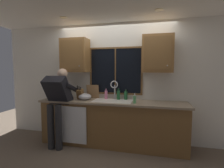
{
  "coord_description": "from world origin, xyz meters",
  "views": [
    {
      "loc": [
        0.81,
        -3.6,
        1.57
      ],
      "look_at": [
        0.0,
        -0.3,
        1.27
      ],
      "focal_mm": 27.12,
      "sensor_mm": 36.0,
      "label": 1
    }
  ],
  "objects_px": {
    "cutting_board": "(93,91)",
    "knife_block": "(80,94)",
    "person_standing": "(58,99)",
    "bottle_green_glass": "(126,95)",
    "bottle_amber_small": "(118,95)",
    "bottle_tall_clear": "(106,94)",
    "soap_dispenser": "(135,99)",
    "mixing_bowl": "(85,97)"
  },
  "relations": [
    {
      "from": "cutting_board",
      "to": "knife_block",
      "type": "bearing_deg",
      "value": -132.78
    },
    {
      "from": "person_standing",
      "to": "bottle_green_glass",
      "type": "xyz_separation_m",
      "value": [
        1.28,
        0.53,
        0.04
      ]
    },
    {
      "from": "cutting_board",
      "to": "bottle_amber_small",
      "type": "bearing_deg",
      "value": -3.89
    },
    {
      "from": "bottle_tall_clear",
      "to": "bottle_amber_small",
      "type": "height_order",
      "value": "bottle_amber_small"
    },
    {
      "from": "person_standing",
      "to": "knife_block",
      "type": "xyz_separation_m",
      "value": [
        0.34,
        0.32,
        0.06
      ]
    },
    {
      "from": "knife_block",
      "to": "bottle_amber_small",
      "type": "bearing_deg",
      "value": 12.65
    },
    {
      "from": "knife_block",
      "to": "soap_dispenser",
      "type": "relative_size",
      "value": 1.65
    },
    {
      "from": "knife_block",
      "to": "soap_dispenser",
      "type": "bearing_deg",
      "value": -6.15
    },
    {
      "from": "soap_dispenser",
      "to": "bottle_amber_small",
      "type": "xyz_separation_m",
      "value": [
        -0.38,
        0.3,
        0.03
      ]
    },
    {
      "from": "person_standing",
      "to": "soap_dispenser",
      "type": "bearing_deg",
      "value": 7.48
    },
    {
      "from": "cutting_board",
      "to": "bottle_amber_small",
      "type": "distance_m",
      "value": 0.59
    },
    {
      "from": "bottle_amber_small",
      "to": "mixing_bowl",
      "type": "bearing_deg",
      "value": -165.61
    },
    {
      "from": "knife_block",
      "to": "mixing_bowl",
      "type": "height_order",
      "value": "knife_block"
    },
    {
      "from": "mixing_bowl",
      "to": "bottle_tall_clear",
      "type": "height_order",
      "value": "bottle_tall_clear"
    },
    {
      "from": "knife_block",
      "to": "bottle_amber_small",
      "type": "distance_m",
      "value": 0.81
    },
    {
      "from": "mixing_bowl",
      "to": "bottle_green_glass",
      "type": "relative_size",
      "value": 1.25
    },
    {
      "from": "person_standing",
      "to": "bottle_tall_clear",
      "type": "distance_m",
      "value": 1.0
    },
    {
      "from": "person_standing",
      "to": "bottle_tall_clear",
      "type": "height_order",
      "value": "person_standing"
    },
    {
      "from": "mixing_bowl",
      "to": "soap_dispenser",
      "type": "xyz_separation_m",
      "value": [
        1.06,
        -0.13,
        0.01
      ]
    },
    {
      "from": "bottle_tall_clear",
      "to": "knife_block",
      "type": "bearing_deg",
      "value": -159.72
    },
    {
      "from": "knife_block",
      "to": "bottle_green_glass",
      "type": "height_order",
      "value": "knife_block"
    },
    {
      "from": "cutting_board",
      "to": "bottle_green_glass",
      "type": "xyz_separation_m",
      "value": [
        0.74,
        -0.01,
        -0.06
      ]
    },
    {
      "from": "bottle_green_glass",
      "to": "bottle_amber_small",
      "type": "relative_size",
      "value": 0.9
    },
    {
      "from": "soap_dispenser",
      "to": "bottle_amber_small",
      "type": "height_order",
      "value": "bottle_amber_small"
    },
    {
      "from": "soap_dispenser",
      "to": "bottle_amber_small",
      "type": "relative_size",
      "value": 0.79
    },
    {
      "from": "bottle_green_glass",
      "to": "bottle_tall_clear",
      "type": "height_order",
      "value": "bottle_tall_clear"
    },
    {
      "from": "cutting_board",
      "to": "soap_dispenser",
      "type": "relative_size",
      "value": 1.56
    },
    {
      "from": "soap_dispenser",
      "to": "bottle_green_glass",
      "type": "relative_size",
      "value": 0.88
    },
    {
      "from": "mixing_bowl",
      "to": "bottle_green_glass",
      "type": "distance_m",
      "value": 0.87
    },
    {
      "from": "knife_block",
      "to": "mixing_bowl",
      "type": "bearing_deg",
      "value": 0.7
    },
    {
      "from": "person_standing",
      "to": "bottle_green_glass",
      "type": "relative_size",
      "value": 7.14
    },
    {
      "from": "bottle_green_glass",
      "to": "knife_block",
      "type": "bearing_deg",
      "value": -167.42
    },
    {
      "from": "mixing_bowl",
      "to": "bottle_green_glass",
      "type": "height_order",
      "value": "bottle_green_glass"
    },
    {
      "from": "knife_block",
      "to": "bottle_tall_clear",
      "type": "height_order",
      "value": "knife_block"
    },
    {
      "from": "knife_block",
      "to": "cutting_board",
      "type": "bearing_deg",
      "value": 47.22
    },
    {
      "from": "person_standing",
      "to": "bottle_green_glass",
      "type": "distance_m",
      "value": 1.39
    },
    {
      "from": "person_standing",
      "to": "mixing_bowl",
      "type": "height_order",
      "value": "person_standing"
    },
    {
      "from": "bottle_tall_clear",
      "to": "bottle_amber_small",
      "type": "bearing_deg",
      "value": -2.73
    },
    {
      "from": "knife_block",
      "to": "mixing_bowl",
      "type": "relative_size",
      "value": 1.16
    },
    {
      "from": "soap_dispenser",
      "to": "bottle_tall_clear",
      "type": "xyz_separation_m",
      "value": [
        -0.65,
        0.32,
        0.02
      ]
    },
    {
      "from": "person_standing",
      "to": "cutting_board",
      "type": "relative_size",
      "value": 5.21
    },
    {
      "from": "bottle_tall_clear",
      "to": "bottle_green_glass",
      "type": "bearing_deg",
      "value": 2.66
    }
  ]
}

